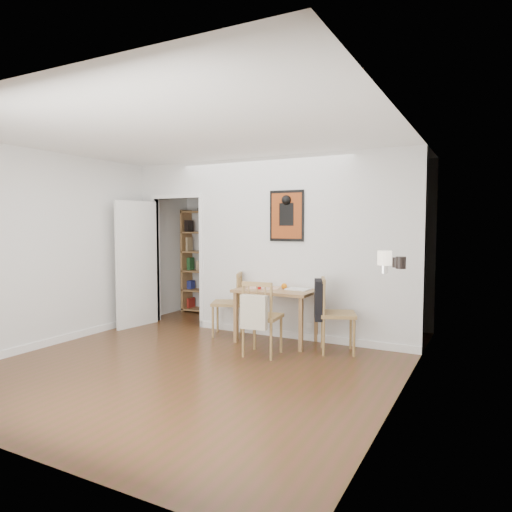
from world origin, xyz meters
The scene contains 15 objects.
ground centered at (0.00, 0.00, 0.00)m, with size 5.20×5.20×0.00m, color #502A1A.
room_shell centered at (0.10, 1.34, 1.30)m, with size 5.20×5.20×5.20m.
dining_table centered at (0.37, 1.06, 0.65)m, with size 1.08×0.69×0.74m.
chair_left centered at (-0.44, 1.08, 0.47)m, with size 0.60×0.60×0.93m.
chair_right centered at (1.26, 0.96, 0.50)m, with size 0.67×0.62×0.96m.
chair_front centered at (0.48, 0.40, 0.48)m, with size 0.51×0.57×0.94m.
bookshelf centered at (-1.76, 2.40, 0.94)m, with size 0.80×0.32×1.90m.
fireplace centered at (2.16, 0.25, 0.62)m, with size 0.45×1.25×1.16m.
red_glass centered at (0.15, 0.96, 0.79)m, with size 0.07×0.07×0.09m, color maroon.
orange_fruit centered at (0.46, 1.13, 0.78)m, with size 0.08×0.08×0.08m, color orange.
placemat centered at (0.15, 1.10, 0.74)m, with size 0.43×0.32×0.00m, color beige.
notebook centered at (0.65, 1.15, 0.75)m, with size 0.31×0.23×0.02m, color silver.
mantel_lamp centered at (2.08, -0.13, 1.29)m, with size 0.14×0.14×0.22m.
ceramic_jar_a centered at (2.14, 0.40, 1.22)m, with size 0.11×0.11×0.13m, color black.
ceramic_jar_b centered at (2.07, 0.53, 1.21)m, with size 0.09×0.09×0.11m, color black.
Camera 1 is at (3.01, -4.58, 1.63)m, focal length 32.00 mm.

